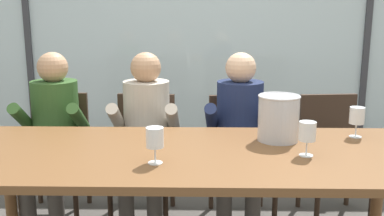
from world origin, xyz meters
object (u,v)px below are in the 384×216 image
(chair_right_of_center, at_px, (331,146))
(person_navy_polo, at_px, (239,128))
(person_olive_shirt, at_px, (53,127))
(wine_glass_by_left_taster, at_px, (155,138))
(chair_center, at_px, (240,148))
(chair_left_of_center, at_px, (144,146))
(person_beige_jumper, at_px, (146,128))
(wine_glass_center_pour, at_px, (307,133))
(ice_bucket_primary, at_px, (278,117))
(chair_near_curtain, at_px, (57,144))
(dining_table, at_px, (191,164))
(wine_glass_near_bucket, at_px, (357,117))

(chair_right_of_center, distance_m, person_navy_polo, 0.72)
(person_olive_shirt, bearing_deg, wine_glass_by_left_taster, -50.65)
(chair_center, xyz_separation_m, person_navy_polo, (-0.01, -0.11, 0.17))
(chair_left_of_center, xyz_separation_m, person_beige_jumper, (0.03, -0.13, 0.17))
(chair_left_of_center, bearing_deg, person_navy_polo, -7.95)
(chair_left_of_center, relative_size, chair_right_of_center, 1.00)
(chair_center, relative_size, chair_right_of_center, 1.00)
(chair_center, xyz_separation_m, wine_glass_center_pour, (0.24, -0.93, 0.37))
(chair_center, height_order, wine_glass_by_left_taster, wine_glass_by_left_taster)
(person_navy_polo, bearing_deg, chair_center, 86.82)
(chair_right_of_center, bearing_deg, person_navy_polo, -173.27)
(chair_left_of_center, bearing_deg, ice_bucket_primary, -35.75)
(wine_glass_by_left_taster, bearing_deg, chair_near_curtain, 127.23)
(dining_table, bearing_deg, chair_right_of_center, 42.32)
(dining_table, height_order, wine_glass_near_bucket, wine_glass_near_bucket)
(chair_near_curtain, relative_size, person_olive_shirt, 0.73)
(chair_right_of_center, bearing_deg, ice_bucket_primary, -132.40)
(ice_bucket_primary, height_order, wine_glass_near_bucket, ice_bucket_primary)
(chair_near_curtain, relative_size, ice_bucket_primary, 3.39)
(chair_right_of_center, distance_m, ice_bucket_primary, 0.95)
(chair_right_of_center, height_order, person_olive_shirt, person_olive_shirt)
(wine_glass_by_left_taster, bearing_deg, person_olive_shirt, 130.57)
(dining_table, height_order, chair_near_curtain, chair_near_curtain)
(person_olive_shirt, bearing_deg, dining_table, -39.14)
(person_olive_shirt, bearing_deg, wine_glass_center_pour, -29.02)
(wine_glass_near_bucket, bearing_deg, person_beige_jumper, 159.54)
(wine_glass_by_left_taster, distance_m, wine_glass_center_pour, 0.75)
(chair_near_curtain, distance_m, ice_bucket_primary, 1.68)
(chair_center, distance_m, person_olive_shirt, 1.31)
(chair_near_curtain, height_order, person_olive_shirt, person_olive_shirt)
(person_navy_polo, bearing_deg, wine_glass_near_bucket, -32.92)
(wine_glass_near_bucket, bearing_deg, wine_glass_by_left_taster, -156.94)
(chair_right_of_center, bearing_deg, chair_left_of_center, 174.83)
(wine_glass_by_left_taster, relative_size, wine_glass_near_bucket, 1.00)
(chair_near_curtain, bearing_deg, wine_glass_by_left_taster, -53.96)
(chair_near_curtain, height_order, wine_glass_center_pour, wine_glass_center_pour)
(person_beige_jumper, relative_size, wine_glass_near_bucket, 6.81)
(chair_left_of_center, relative_size, chair_center, 1.00)
(ice_bucket_primary, bearing_deg, person_navy_polo, 106.73)
(chair_center, bearing_deg, chair_right_of_center, -3.11)
(chair_left_of_center, height_order, chair_right_of_center, same)
(chair_center, xyz_separation_m, wine_glass_by_left_taster, (-0.49, -1.05, 0.37))
(chair_near_curtain, height_order, wine_glass_by_left_taster, wine_glass_by_left_taster)
(person_olive_shirt, relative_size, person_beige_jumper, 1.00)
(person_beige_jumper, bearing_deg, wine_glass_near_bucket, -20.12)
(chair_left_of_center, distance_m, wine_glass_center_pour, 1.38)
(person_beige_jumper, relative_size, ice_bucket_primary, 4.64)
(chair_near_curtain, distance_m, person_beige_jumper, 0.71)
(wine_glass_center_pour, bearing_deg, chair_right_of_center, 66.58)
(person_beige_jumper, height_order, ice_bucket_primary, person_beige_jumper)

